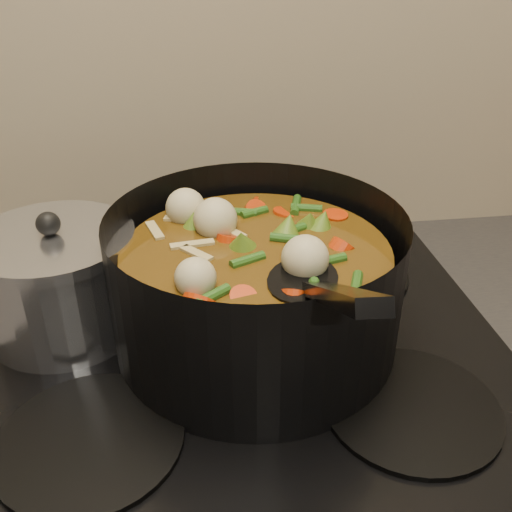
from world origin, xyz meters
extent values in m
cube|color=black|center=(0.00, 1.93, 0.89)|extent=(2.64, 0.64, 0.05)
cube|color=black|center=(0.00, 1.93, 0.92)|extent=(0.62, 0.54, 0.02)
cylinder|color=black|center=(-0.16, 1.80, 0.93)|extent=(0.18, 0.18, 0.01)
cylinder|color=black|center=(0.16, 1.80, 0.93)|extent=(0.18, 0.18, 0.01)
cylinder|color=black|center=(-0.16, 2.06, 0.93)|extent=(0.18, 0.18, 0.01)
cylinder|color=black|center=(0.16, 2.06, 0.93)|extent=(0.18, 0.18, 0.01)
cylinder|color=black|center=(0.02, 1.94, 1.01)|extent=(0.40, 0.40, 0.16)
cylinder|color=black|center=(0.02, 1.94, 0.94)|extent=(0.32, 0.32, 0.01)
cylinder|color=#52380E|center=(0.02, 1.94, 1.00)|extent=(0.30, 0.30, 0.11)
cylinder|color=red|center=(0.06, 1.94, 1.05)|extent=(0.03, 0.03, 0.03)
cylinder|color=red|center=(0.06, 2.00, 1.05)|extent=(0.04, 0.04, 0.03)
cylinder|color=red|center=(-0.03, 2.04, 1.05)|extent=(0.05, 0.04, 0.03)
cylinder|color=red|center=(-0.04, 1.94, 1.05)|extent=(0.04, 0.04, 0.03)
cylinder|color=red|center=(-0.04, 1.86, 1.05)|extent=(0.04, 0.04, 0.03)
cylinder|color=red|center=(0.03, 1.89, 1.05)|extent=(0.05, 0.05, 0.03)
cylinder|color=red|center=(0.09, 1.91, 1.05)|extent=(0.04, 0.04, 0.03)
cylinder|color=red|center=(0.10, 2.01, 1.05)|extent=(0.04, 0.04, 0.03)
cylinder|color=red|center=(0.01, 2.00, 1.05)|extent=(0.04, 0.05, 0.03)
cylinder|color=red|center=(-0.07, 1.98, 1.05)|extent=(0.04, 0.04, 0.03)
sphere|color=beige|center=(0.09, 1.94, 1.06)|extent=(0.05, 0.05, 0.05)
sphere|color=beige|center=(-0.01, 2.00, 1.06)|extent=(0.05, 0.05, 0.05)
sphere|color=beige|center=(-0.03, 1.89, 1.06)|extent=(0.05, 0.05, 0.05)
sphere|color=beige|center=(0.08, 1.91, 1.06)|extent=(0.05, 0.05, 0.05)
cone|color=#587E1F|center=(-0.02, 1.85, 1.06)|extent=(0.04, 0.04, 0.04)
cone|color=#587E1F|center=(0.09, 1.88, 1.06)|extent=(0.04, 0.04, 0.04)
cone|color=#587E1F|center=(0.08, 2.00, 1.06)|extent=(0.04, 0.04, 0.04)
cone|color=#587E1F|center=(-0.04, 2.01, 1.06)|extent=(0.04, 0.04, 0.04)
cone|color=#587E1F|center=(-0.06, 1.89, 1.06)|extent=(0.04, 0.04, 0.04)
cone|color=#587E1F|center=(0.05, 1.85, 1.06)|extent=(0.04, 0.04, 0.04)
cylinder|color=#30601C|center=(0.05, 1.97, 1.06)|extent=(0.01, 0.04, 0.01)
cylinder|color=#30601C|center=(0.00, 2.05, 1.06)|extent=(0.04, 0.04, 0.01)
cylinder|color=#30601C|center=(-0.06, 1.99, 1.06)|extent=(0.04, 0.02, 0.01)
cylinder|color=#30601C|center=(-0.05, 1.92, 1.06)|extent=(0.03, 0.04, 0.01)
cylinder|color=#30601C|center=(0.00, 1.89, 1.06)|extent=(0.03, 0.04, 0.01)
cylinder|color=#30601C|center=(0.06, 1.83, 1.06)|extent=(0.04, 0.02, 0.01)
cylinder|color=#30601C|center=(0.11, 1.91, 1.06)|extent=(0.04, 0.04, 0.01)
cylinder|color=#30601C|center=(0.08, 1.97, 1.06)|extent=(0.01, 0.04, 0.01)
cylinder|color=#30601C|center=(0.03, 1.98, 1.06)|extent=(0.04, 0.03, 0.01)
cylinder|color=#30601C|center=(-0.05, 2.02, 1.06)|extent=(0.04, 0.02, 0.01)
cylinder|color=#30601C|center=(-0.07, 1.94, 1.06)|extent=(0.03, 0.04, 0.01)
cylinder|color=#30601C|center=(-0.03, 1.88, 1.06)|extent=(0.03, 0.04, 0.01)
cylinder|color=#30601C|center=(0.02, 1.89, 1.06)|extent=(0.04, 0.02, 0.01)
cube|color=tan|center=(-0.06, 1.96, 1.06)|extent=(0.05, 0.01, 0.00)
cube|color=tan|center=(-0.02, 1.86, 1.06)|extent=(0.02, 0.05, 0.00)
cube|color=tan|center=(0.08, 1.89, 1.06)|extent=(0.05, 0.03, 0.00)
cube|color=tan|center=(0.07, 1.99, 1.06)|extent=(0.04, 0.04, 0.00)
cube|color=tan|center=(-0.03, 2.00, 1.06)|extent=(0.03, 0.05, 0.00)
cube|color=tan|center=(-0.05, 1.90, 1.06)|extent=(0.05, 0.02, 0.00)
ellipsoid|color=black|center=(0.06, 1.86, 1.05)|extent=(0.10, 0.11, 0.01)
cube|color=black|center=(0.06, 1.75, 1.11)|extent=(0.04, 0.19, 0.12)
cylinder|color=silver|center=(-0.21, 1.99, 0.99)|extent=(0.18, 0.18, 0.11)
cylinder|color=silver|center=(-0.21, 1.99, 1.05)|extent=(0.19, 0.19, 0.01)
sphere|color=black|center=(-0.21, 1.99, 1.07)|extent=(0.03, 0.03, 0.03)
camera|label=1|loc=(-0.05, 1.40, 1.36)|focal=40.00mm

